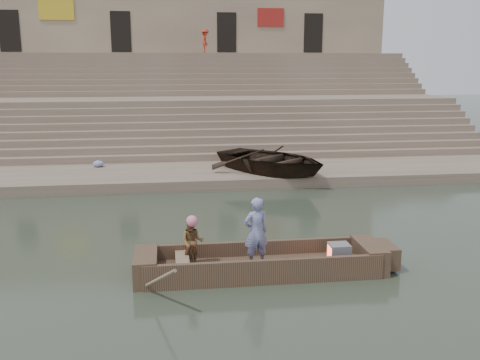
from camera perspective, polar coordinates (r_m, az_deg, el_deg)
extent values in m
plane|color=#293528|center=(13.97, -11.13, -7.35)|extent=(120.00, 120.00, 0.00)
cube|color=gray|center=(21.61, -9.95, 0.34)|extent=(32.00, 4.00, 0.40)
cube|color=gray|center=(28.83, -9.49, 5.80)|extent=(32.00, 3.00, 2.80)
cube|color=gray|center=(35.70, -9.23, 9.00)|extent=(32.00, 3.00, 5.20)
cube|color=gray|center=(23.79, -9.77, 1.82)|extent=(32.00, 0.50, 0.70)
cube|color=gray|center=(24.25, -9.74, 2.39)|extent=(32.00, 0.50, 1.00)
cube|color=gray|center=(24.72, -9.71, 2.93)|extent=(32.00, 0.50, 1.30)
cube|color=gray|center=(25.19, -9.69, 3.46)|extent=(32.00, 0.50, 1.60)
cube|color=gray|center=(25.66, -9.67, 3.96)|extent=(32.00, 0.50, 1.90)
cube|color=gray|center=(26.14, -9.64, 4.45)|extent=(32.00, 0.50, 2.20)
cube|color=gray|center=(26.61, -9.62, 4.92)|extent=(32.00, 0.50, 2.50)
cube|color=gray|center=(27.09, -9.60, 5.37)|extent=(32.00, 0.50, 2.80)
cube|color=gray|center=(30.55, -9.41, 6.45)|extent=(32.00, 0.50, 3.10)
cube|color=gray|center=(31.03, -9.39, 6.82)|extent=(32.00, 0.50, 3.40)
cube|color=gray|center=(31.51, -9.38, 7.18)|extent=(32.00, 0.50, 3.70)
cube|color=gray|center=(32.00, -9.36, 7.53)|extent=(32.00, 0.50, 4.00)
cube|color=gray|center=(32.48, -9.35, 7.87)|extent=(32.00, 0.50, 4.30)
cube|color=gray|center=(32.97, -9.33, 8.20)|extent=(32.00, 0.50, 4.60)
cube|color=gray|center=(33.46, -9.32, 8.52)|extent=(32.00, 0.50, 4.90)
cube|color=gray|center=(33.95, -9.31, 8.83)|extent=(32.00, 0.50, 5.20)
cube|color=tan|center=(39.64, -9.24, 13.68)|extent=(32.00, 5.00, 11.20)
cube|color=black|center=(38.53, -23.34, 14.38)|extent=(1.30, 0.18, 2.60)
cube|color=black|center=(37.34, -12.57, 15.16)|extent=(1.30, 0.18, 2.60)
cube|color=black|center=(37.44, -1.44, 15.44)|extent=(1.30, 0.18, 2.60)
cube|color=black|center=(38.56, 7.79, 15.25)|extent=(1.30, 0.18, 2.60)
cube|color=gold|center=(37.89, -18.99, 16.88)|extent=(2.20, 0.10, 1.40)
cube|color=maroon|center=(37.88, 3.28, 16.91)|extent=(1.80, 0.10, 1.20)
cube|color=brown|center=(12.25, 2.20, -9.45)|extent=(5.00, 1.30, 0.22)
cube|color=brown|center=(11.62, 2.74, -9.81)|extent=(5.20, 0.12, 0.56)
cube|color=brown|center=(12.76, 1.73, -7.71)|extent=(5.20, 0.12, 0.56)
cube|color=brown|center=(12.03, -10.00, -9.08)|extent=(0.50, 1.30, 0.60)
cube|color=brown|center=(12.84, 13.61, -7.85)|extent=(0.50, 1.30, 0.60)
cube|color=brown|center=(12.98, 15.27, -7.62)|extent=(0.35, 0.90, 0.50)
cube|color=#937A5B|center=(11.98, -6.15, -8.54)|extent=(0.30, 1.20, 0.08)
cylinder|color=#937A5B|center=(11.19, -9.40, -10.75)|extent=(1.03, 2.10, 1.36)
sphere|color=pink|center=(11.87, -5.15, -4.40)|extent=(0.26, 0.26, 0.26)
imported|color=navy|center=(11.87, 1.71, -5.56)|extent=(0.65, 0.51, 1.57)
imported|color=#236B28|center=(12.02, -5.11, -6.60)|extent=(0.58, 0.48, 1.09)
cube|color=slate|center=(12.56, 10.51, -7.58)|extent=(0.46, 0.42, 0.40)
cube|color=#E5593F|center=(12.50, 9.59, -7.64)|extent=(0.04, 0.34, 0.32)
imported|color=#2D2116|center=(21.12, 3.38, 2.18)|extent=(5.80, 6.00, 1.01)
imported|color=#B4361E|center=(35.94, -3.72, 14.55)|extent=(0.79, 1.11, 1.56)
ellipsoid|color=#3F5999|center=(23.02, -14.86, 1.69)|extent=(0.44, 0.44, 0.26)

